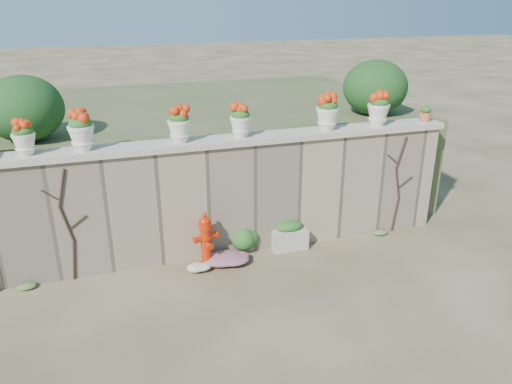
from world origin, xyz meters
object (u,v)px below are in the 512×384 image
object	(u,v)px
fire_hydrant	(206,240)
terracotta_pot	(425,115)
urn_pot_0	(24,138)
planter_box	(289,235)

from	to	relation	value
fire_hydrant	terracotta_pot	world-z (taller)	terracotta_pot
urn_pot_0	terracotta_pot	size ratio (longest dim) A/B	1.91
planter_box	urn_pot_0	size ratio (longest dim) A/B	1.21
fire_hydrant	planter_box	size ratio (longest dim) A/B	1.55
fire_hydrant	planter_box	distance (m)	1.62
fire_hydrant	planter_box	bearing A→B (deg)	-8.13
urn_pot_0	terracotta_pot	bearing A→B (deg)	-0.00
planter_box	urn_pot_0	xyz separation A→B (m)	(-4.14, 0.25, 2.12)
terracotta_pot	urn_pot_0	bearing A→B (deg)	180.00
fire_hydrant	urn_pot_0	distance (m)	3.20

